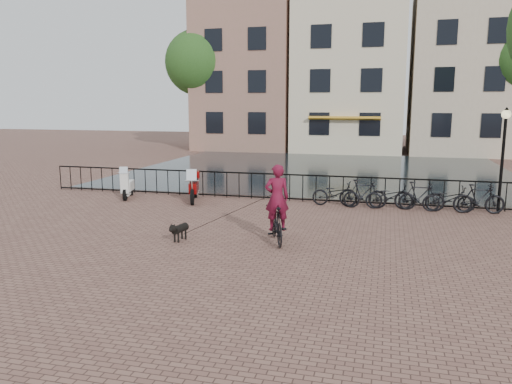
% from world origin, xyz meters
% --- Properties ---
extents(ground, '(100.00, 100.00, 0.00)m').
position_xyz_m(ground, '(0.00, 0.00, 0.00)').
color(ground, brown).
rests_on(ground, ground).
extents(canal_water, '(20.00, 20.00, 0.00)m').
position_xyz_m(canal_water, '(0.00, 17.30, 0.00)').
color(canal_water, black).
rests_on(canal_water, ground).
extents(railing, '(20.00, 0.05, 1.02)m').
position_xyz_m(railing, '(0.00, 8.00, 0.50)').
color(railing, black).
rests_on(railing, ground).
extents(canal_house_left, '(7.50, 9.00, 12.80)m').
position_xyz_m(canal_house_left, '(-7.50, 30.00, 6.40)').
color(canal_house_left, '#8C6751').
rests_on(canal_house_left, ground).
extents(canal_house_mid, '(8.00, 9.50, 11.80)m').
position_xyz_m(canal_house_mid, '(0.50, 30.00, 5.90)').
color(canal_house_mid, beige).
rests_on(canal_house_mid, ground).
extents(canal_house_right, '(7.00, 9.00, 13.30)m').
position_xyz_m(canal_house_right, '(8.50, 30.00, 6.65)').
color(canal_house_right, tan).
rests_on(canal_house_right, ground).
extents(tree_far_left, '(5.04, 5.04, 9.27)m').
position_xyz_m(tree_far_left, '(-11.00, 27.00, 6.73)').
color(tree_far_left, black).
rests_on(tree_far_left, ground).
extents(lamp_post, '(0.30, 0.30, 3.45)m').
position_xyz_m(lamp_post, '(7.20, 7.60, 2.38)').
color(lamp_post, black).
rests_on(lamp_post, ground).
extents(cyclist, '(1.11, 1.86, 2.45)m').
position_xyz_m(cyclist, '(0.77, 2.23, 0.93)').
color(cyclist, black).
rests_on(cyclist, ground).
extents(dog, '(0.39, 0.82, 0.53)m').
position_xyz_m(dog, '(-1.79, 1.75, 0.27)').
color(dog, black).
rests_on(dog, ground).
extents(motorcycle, '(0.98, 1.94, 1.35)m').
position_xyz_m(motorcycle, '(-3.47, 6.98, 0.68)').
color(motorcycle, maroon).
rests_on(motorcycle, ground).
extents(scooter, '(0.82, 1.49, 1.33)m').
position_xyz_m(scooter, '(-6.21, 6.94, 0.67)').
color(scooter, silver).
rests_on(scooter, ground).
extents(parked_bike_0, '(1.77, 0.78, 0.90)m').
position_xyz_m(parked_bike_0, '(1.80, 7.40, 0.45)').
color(parked_bike_0, black).
rests_on(parked_bike_0, ground).
extents(parked_bike_1, '(1.68, 0.54, 1.00)m').
position_xyz_m(parked_bike_1, '(2.75, 7.40, 0.50)').
color(parked_bike_1, black).
rests_on(parked_bike_1, ground).
extents(parked_bike_2, '(1.77, 0.77, 0.90)m').
position_xyz_m(parked_bike_2, '(3.70, 7.40, 0.45)').
color(parked_bike_2, black).
rests_on(parked_bike_2, ground).
extents(parked_bike_3, '(1.69, 0.59, 1.00)m').
position_xyz_m(parked_bike_3, '(4.65, 7.40, 0.50)').
color(parked_bike_3, black).
rests_on(parked_bike_3, ground).
extents(parked_bike_4, '(1.76, 0.75, 0.90)m').
position_xyz_m(parked_bike_4, '(5.60, 7.40, 0.45)').
color(parked_bike_4, black).
rests_on(parked_bike_4, ground).
extents(parked_bike_5, '(1.71, 0.66, 1.00)m').
position_xyz_m(parked_bike_5, '(6.55, 7.40, 0.50)').
color(parked_bike_5, black).
rests_on(parked_bike_5, ground).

